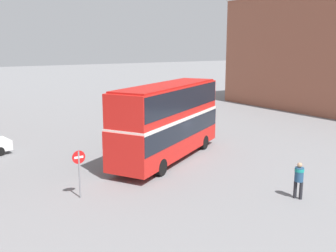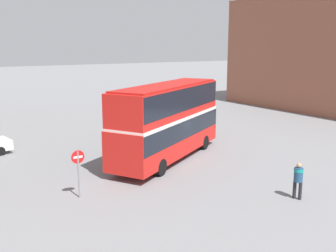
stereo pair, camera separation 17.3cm
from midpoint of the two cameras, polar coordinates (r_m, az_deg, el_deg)
name	(u,v)px [view 1 (the left image)]	position (r m, az deg, el deg)	size (l,w,h in m)	color
ground_plane	(172,160)	(25.19, 0.39, -4.90)	(240.00, 240.00, 0.00)	slate
double_decker_bus	(168,117)	(24.73, -0.20, 1.32)	(10.31, 7.38, 4.80)	red
pedestrian_foreground	(299,177)	(19.66, 18.23, -7.00)	(0.57, 0.57, 1.78)	#232328
no_entry_sign	(79,166)	(19.11, -13.03, -5.70)	(0.64, 0.08, 2.34)	gray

